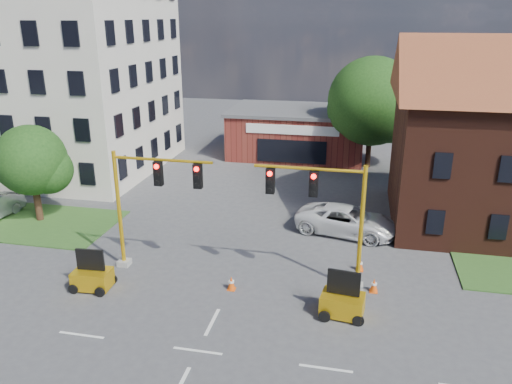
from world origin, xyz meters
TOP-DOWN VIEW (x-y plane):
  - ground at (0.00, 0.00)m, footprint 120.00×120.00m
  - office_block at (-20.00, 21.90)m, footprint 18.40×15.40m
  - brick_shop at (0.00, 29.98)m, footprint 12.40×8.40m
  - tree_large at (6.88, 27.08)m, footprint 7.73×7.36m
  - tree_nw_front at (-13.78, 10.58)m, footprint 4.56×4.35m
  - signal_mast_west at (-4.36, 6.00)m, footprint 5.30×0.60m
  - signal_mast_east at (4.36, 6.00)m, footprint 5.30×0.60m
  - trailer_west at (-6.39, 3.49)m, footprint 1.81×1.27m
  - trailer_east at (5.41, 3.66)m, footprint 1.97×1.44m
  - cone_a at (-6.81, 4.86)m, footprint 0.40×0.40m
  - cone_b at (0.13, 4.77)m, footprint 0.40×0.40m
  - cone_c at (6.79, 5.97)m, footprint 0.40×0.40m
  - cone_d at (6.11, 7.98)m, footprint 0.40×0.40m
  - pickup_white at (5.25, 12.55)m, footprint 6.47×3.99m

SIDE VIEW (x-z plane):
  - ground at x=0.00m, z-range 0.00..0.00m
  - cone_a at x=-6.81m, z-range -0.01..0.69m
  - cone_b at x=0.13m, z-range -0.01..0.69m
  - cone_c at x=6.79m, z-range -0.01..0.69m
  - cone_d at x=6.11m, z-range -0.01..0.69m
  - trailer_west at x=-6.39m, z-range -0.37..1.61m
  - trailer_east at x=5.41m, z-range -0.39..1.69m
  - pickup_white at x=5.25m, z-range 0.00..1.67m
  - brick_shop at x=0.00m, z-range 0.01..4.31m
  - tree_nw_front at x=-13.78m, z-range 0.74..6.93m
  - signal_mast_west at x=-4.36m, z-range 0.82..7.02m
  - signal_mast_east at x=4.36m, z-range 0.82..7.02m
  - tree_large at x=6.88m, z-range 0.76..10.11m
  - office_block at x=-20.00m, z-range 0.01..20.61m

